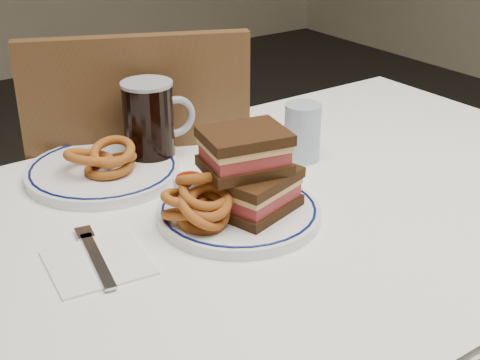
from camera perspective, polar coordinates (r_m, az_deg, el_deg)
dining_table at (r=1.22m, az=5.23°, el=-5.72°), size 1.27×0.87×0.75m
chair_far at (r=1.59m, az=-8.28°, el=-2.68°), size 0.60×0.60×0.98m
main_plate at (r=1.09m, az=-0.11°, el=-2.73°), size 0.27×0.27×0.02m
reuben_sandwich at (r=1.06m, az=0.87°, el=0.78°), size 0.16×0.15×0.13m
onion_rings_main at (r=1.03m, az=-3.54°, el=-1.92°), size 0.11×0.12×0.12m
ketchup_ramekin at (r=1.13m, az=-4.31°, el=-0.39°), size 0.06×0.06×0.03m
beer_mug at (r=1.28m, az=-7.64°, el=4.92°), size 0.14×0.10×0.16m
water_glass at (r=1.30m, az=5.34°, el=4.10°), size 0.07×0.07×0.11m
far_plate at (r=1.26m, az=-11.61°, el=0.78°), size 0.28×0.28×0.02m
onion_rings_far at (r=1.23m, az=-11.40°, el=1.75°), size 0.13×0.11×0.07m
napkin_fork at (r=1.00m, az=-12.10°, el=-6.75°), size 0.15×0.19×0.01m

